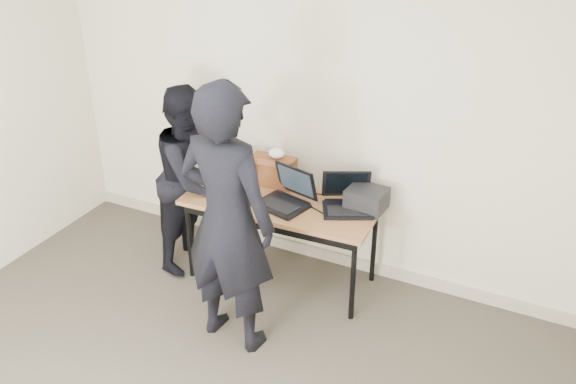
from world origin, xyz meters
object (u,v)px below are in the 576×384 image
Objects in this scene: desk at (280,208)px; laptop_right at (347,200)px; laptop_beige at (230,184)px; equipment_box at (367,199)px; person_typist at (227,220)px; person_observer at (192,177)px; laptop_center at (287,196)px; leather_satchel at (273,171)px.

desk is 3.15× the size of laptop_right.
equipment_box is (1.07, 0.20, 0.03)m from laptop_beige.
person_observer is (-0.79, 0.74, -0.19)m from person_typist.
laptop_center reaches higher than leather_satchel.
desk is at bearing -88.52° from person_observer.
laptop_right is 0.15m from equipment_box.
equipment_box is at bearing 14.35° from laptop_beige.
laptop_beige is 1.18× the size of equipment_box.
laptop_center is (0.06, -0.01, 0.12)m from desk.
desk is 0.53m from laptop_right.
person_typist is 1.10m from person_observer.
desk is 4.12× the size of leather_satchel.
person_typist is at bearing -92.51° from desk.
person_typist reaches higher than person_observer.
equipment_box reaches higher than desk.
equipment_box is at bearing 33.31° from laptop_center.
person_typist reaches higher than laptop_center.
laptop_right is (0.43, 0.15, -0.00)m from laptop_center.
leather_satchel is at bearing -67.54° from person_observer.
laptop_center is 0.60m from equipment_box.
person_observer is (-1.41, -0.23, -0.03)m from equipment_box.
laptop_center is 0.23× the size of person_typist.
laptop_beige is 0.76× the size of laptop_center.
leather_satchel is at bearing 125.65° from desk.
laptop_beige is at bearing -86.05° from person_observer.
desk is 0.79m from person_observer.
person_typist is at bearing -83.42° from leather_satchel.
laptop_center is at bearing 3.82° from laptop_beige.
laptop_right is 1.31× the size of leather_satchel.
person_typist is (-0.49, -0.92, 0.18)m from laptop_right.
laptop_beige is at bearing 177.94° from desk.
desk is 0.79× the size of person_typist.
person_observer reaches higher than equipment_box.
person_observer is at bearing 161.62° from laptop_right.
leather_satchel is (0.27, 0.23, 0.08)m from laptop_beige.
person_typist is at bearing -55.84° from laptop_beige.
desk is at bearing 4.61° from laptop_beige.
laptop_center is 0.34m from leather_satchel.
person_observer is at bearing 179.81° from desk.
person_observer reaches higher than laptop_right.
equipment_box is at bearing -81.92° from person_observer.
desk is at bearing -172.00° from laptop_center.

